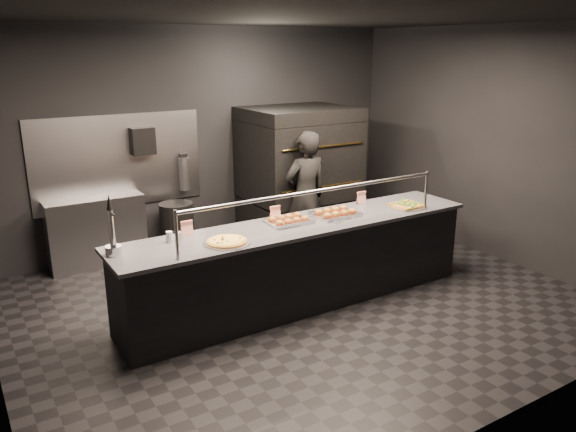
# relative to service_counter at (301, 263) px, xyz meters

# --- Properties ---
(room) EXTENTS (6.04, 6.00, 3.00)m
(room) POSITION_rel_service_counter_xyz_m (-0.02, 0.05, 1.03)
(room) COLOR black
(room) RESTS_ON ground
(service_counter) EXTENTS (4.10, 0.78, 1.37)m
(service_counter) POSITION_rel_service_counter_xyz_m (0.00, 0.00, 0.00)
(service_counter) COLOR black
(service_counter) RESTS_ON ground
(pizza_oven) EXTENTS (1.50, 1.23, 1.91)m
(pizza_oven) POSITION_rel_service_counter_xyz_m (1.20, 1.90, 0.50)
(pizza_oven) COLOR black
(pizza_oven) RESTS_ON ground
(prep_shelf) EXTENTS (1.20, 0.35, 0.90)m
(prep_shelf) POSITION_rel_service_counter_xyz_m (-1.60, 2.32, -0.01)
(prep_shelf) COLOR #99999E
(prep_shelf) RESTS_ON ground
(towel_dispenser) EXTENTS (0.30, 0.20, 0.35)m
(towel_dispenser) POSITION_rel_service_counter_xyz_m (-0.90, 2.39, 1.09)
(towel_dispenser) COLOR black
(towel_dispenser) RESTS_ON room
(fire_extinguisher) EXTENTS (0.14, 0.14, 0.51)m
(fire_extinguisher) POSITION_rel_service_counter_xyz_m (-0.35, 2.40, 0.60)
(fire_extinguisher) COLOR #B2B2B7
(fire_extinguisher) RESTS_ON room
(beer_tap) EXTENTS (0.15, 0.21, 0.57)m
(beer_tap) POSITION_rel_service_counter_xyz_m (-1.95, 0.10, 0.62)
(beer_tap) COLOR silver
(beer_tap) RESTS_ON service_counter
(round_pizza) EXTENTS (0.45, 0.45, 0.03)m
(round_pizza) POSITION_rel_service_counter_xyz_m (-0.95, -0.15, 0.47)
(round_pizza) COLOR silver
(round_pizza) RESTS_ON service_counter
(slider_tray_a) EXTENTS (0.48, 0.36, 0.07)m
(slider_tray_a) POSITION_rel_service_counter_xyz_m (-0.10, 0.10, 0.48)
(slider_tray_a) COLOR silver
(slider_tray_a) RESTS_ON service_counter
(slider_tray_b) EXTENTS (0.59, 0.51, 0.08)m
(slider_tray_b) POSITION_rel_service_counter_xyz_m (0.48, 0.04, 0.49)
(slider_tray_b) COLOR silver
(slider_tray_b) RESTS_ON service_counter
(square_pizza) EXTENTS (0.43, 0.43, 0.05)m
(square_pizza) POSITION_rel_service_counter_xyz_m (1.40, -0.12, 0.47)
(square_pizza) COLOR silver
(square_pizza) RESTS_ON service_counter
(condiment_jar) EXTENTS (0.16, 0.06, 0.11)m
(condiment_jar) POSITION_rel_service_counter_xyz_m (-1.37, 0.17, 0.51)
(condiment_jar) COLOR silver
(condiment_jar) RESTS_ON service_counter
(tent_cards) EXTENTS (2.33, 0.04, 0.15)m
(tent_cards) POSITION_rel_service_counter_xyz_m (-0.10, 0.28, 0.53)
(tent_cards) COLOR white
(tent_cards) RESTS_ON service_counter
(trash_bin) EXTENTS (0.44, 0.44, 0.74)m
(trash_bin) POSITION_rel_service_counter_xyz_m (-0.61, 2.09, -0.09)
(trash_bin) COLOR black
(trash_bin) RESTS_ON ground
(worker) EXTENTS (0.62, 0.41, 1.70)m
(worker) POSITION_rel_service_counter_xyz_m (0.83, 1.17, 0.38)
(worker) COLOR black
(worker) RESTS_ON ground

